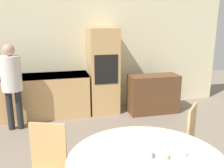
% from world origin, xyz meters
% --- Properties ---
extents(wall_back, '(6.26, 0.05, 2.60)m').
position_xyz_m(wall_back, '(0.00, 4.95, 1.30)').
color(wall_back, beige).
rests_on(wall_back, ground_plane).
extents(kitchen_counter, '(2.17, 0.60, 0.89)m').
position_xyz_m(kitchen_counter, '(-1.20, 4.61, 0.46)').
color(kitchen_counter, tan).
rests_on(kitchen_counter, ground_plane).
extents(oven_unit, '(0.61, 0.59, 1.82)m').
position_xyz_m(oven_unit, '(0.23, 4.62, 0.91)').
color(oven_unit, tan).
rests_on(oven_unit, ground_plane).
extents(sideboard, '(1.07, 0.45, 0.83)m').
position_xyz_m(sideboard, '(1.26, 4.29, 0.42)').
color(sideboard, brown).
rests_on(sideboard, ground_plane).
extents(chair_far_left, '(0.51, 0.51, 0.98)m').
position_xyz_m(chair_far_left, '(-0.95, 1.82, 0.54)').
color(chair_far_left, tan).
rests_on(chair_far_left, ground_plane).
extents(chair_far_right, '(0.57, 0.57, 0.98)m').
position_xyz_m(chair_far_right, '(0.72, 2.05, 0.54)').
color(chair_far_right, tan).
rests_on(chair_far_right, ground_plane).
extents(person_standing, '(0.36, 0.36, 1.58)m').
position_xyz_m(person_standing, '(-1.55, 4.09, 0.97)').
color(person_standing, '#262628').
rests_on(person_standing, ground_plane).
extents(cup, '(0.07, 0.07, 0.10)m').
position_xyz_m(cup, '(-0.01, 1.41, 0.79)').
color(cup, silver).
rests_on(cup, dining_table).
extents(bowl_centre, '(0.18, 0.18, 0.04)m').
position_xyz_m(bowl_centre, '(0.28, 1.40, 0.76)').
color(bowl_centre, white).
rests_on(bowl_centre, dining_table).
extents(bowl_far, '(0.12, 0.12, 0.05)m').
position_xyz_m(bowl_far, '(0.11, 1.37, 0.76)').
color(bowl_far, beige).
rests_on(bowl_far, dining_table).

